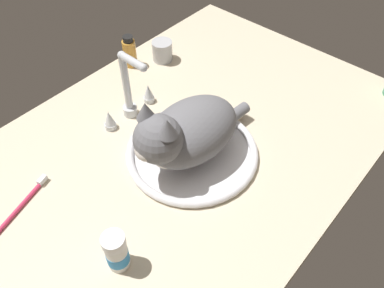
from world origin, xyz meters
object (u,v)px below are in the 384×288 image
pill_bottle (117,252)px  amber_bottle (130,52)px  cat (184,133)px  toothbrush (23,203)px  sink_basin (192,152)px  faucet (129,93)px  metal_jar (162,51)px

pill_bottle → amber_bottle: size_ratio=0.99×
cat → toothbrush: (-34.75, 18.98, -9.10)cm
sink_basin → faucet: size_ratio=1.62×
cat → metal_jar: cat is taller
cat → toothbrush: cat is taller
amber_bottle → metal_jar: bearing=-32.9°
amber_bottle → toothbrush: 57.33cm
sink_basin → metal_jar: 42.47cm
faucet → cat: (-2.49, -22.17, 1.74)cm
amber_bottle → toothbrush: size_ratio=0.62×
toothbrush → sink_basin: bearing=-27.3°
pill_bottle → toothbrush: pill_bottle is taller
sink_basin → cat: cat is taller
sink_basin → pill_bottle: pill_bottle is taller
metal_jar → pill_bottle: bearing=-143.1°
pill_bottle → metal_jar: (57.01, 42.77, -1.52)cm
faucet → metal_jar: bearing=25.9°
sink_basin → pill_bottle: (-32.24, -8.37, 3.96)cm
sink_basin → cat: size_ratio=0.92×
amber_bottle → pill_bottle: bearing=-134.8°
pill_bottle → amber_bottle: bearing=45.2°
faucet → cat: bearing=-96.4°
cat → pill_bottle: (-29.75, -8.59, -4.87)cm
faucet → metal_jar: (24.78, 12.01, -4.65)cm
sink_basin → toothbrush: (-37.24, 19.20, -0.27)cm
faucet → pill_bottle: (-32.24, -30.76, -3.13)cm
amber_bottle → toothbrush: bearing=-158.6°
pill_bottle → cat: bearing=16.1°
faucet → pill_bottle: size_ratio=2.00×
sink_basin → toothbrush: size_ratio=1.98×
faucet → amber_bottle: (15.97, 17.72, -3.08)cm
cat → pill_bottle: cat is taller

